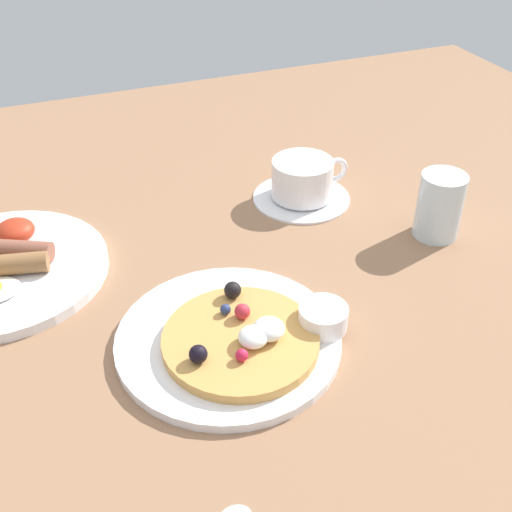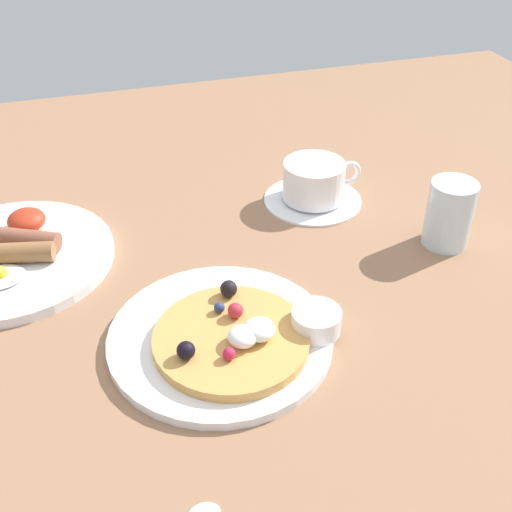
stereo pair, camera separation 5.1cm
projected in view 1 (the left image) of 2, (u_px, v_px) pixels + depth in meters
The scene contains 9 objects.
ground_plane at pixel (269, 313), 75.90cm from camera, with size 158.32×146.15×3.00cm, color #936A4C.
pancake_plate at pixel (228, 339), 69.20cm from camera, with size 24.62×24.62×1.10cm, color white.
pancake_with_berries at pixel (242, 338), 67.25cm from camera, with size 16.79×16.79×3.28cm.
syrup_ramekin at pixel (323, 317), 69.22cm from camera, with size 5.44×5.44×2.67cm.
breakfast_plate at pixel (2, 270), 79.11cm from camera, with size 26.25×26.25×1.33cm, color white.
fried_breakfast at pixel (12, 252), 79.06cm from camera, with size 10.81×15.58×2.94cm.
coffee_saucer at pixel (301, 197), 94.34cm from camera, with size 14.38×14.38×0.69cm, color white.
coffee_cup at pixel (303, 178), 92.49cm from camera, with size 11.93×8.97×5.55cm.
water_glass at pixel (440, 206), 84.27cm from camera, with size 6.06×6.06×9.04cm, color silver.
Camera 1 is at (-22.72, -52.95, 48.39)cm, focal length 44.59 mm.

